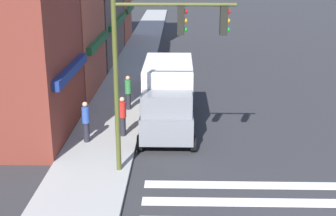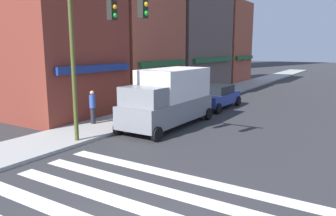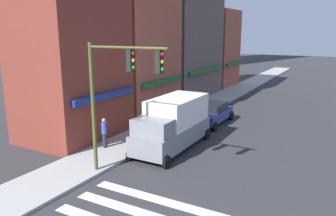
% 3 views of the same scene
% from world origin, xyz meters
% --- Properties ---
extents(storefront_row, '(31.18, 5.30, 14.67)m').
position_xyz_m(storefront_row, '(21.21, 11.50, 6.24)').
color(storefront_row, maroon).
rests_on(storefront_row, ground_plane).
extents(traffic_signal, '(0.32, 4.16, 6.36)m').
position_xyz_m(traffic_signal, '(5.10, 4.92, 4.57)').
color(traffic_signal, '#474C1E').
rests_on(traffic_signal, ground_plane).
extents(box_truck_grey, '(6.20, 2.42, 3.04)m').
position_xyz_m(box_truck_grey, '(9.99, 4.70, 1.59)').
color(box_truck_grey, slate).
rests_on(box_truck_grey, ground_plane).
extents(sedan_blue, '(4.40, 2.02, 1.59)m').
position_xyz_m(sedan_blue, '(16.28, 4.70, 0.84)').
color(sedan_blue, navy).
rests_on(sedan_blue, ground_plane).
extents(pedestrian_blue_shirt, '(0.32, 0.32, 1.77)m').
position_xyz_m(pedestrian_blue_shirt, '(7.81, 8.11, 1.07)').
color(pedestrian_blue_shirt, '#23232D').
rests_on(pedestrian_blue_shirt, sidewalk_left).
extents(pedestrian_red_jacket, '(0.32, 0.32, 1.77)m').
position_xyz_m(pedestrian_red_jacket, '(8.55, 6.65, 1.07)').
color(pedestrian_red_jacket, '#23232D').
rests_on(pedestrian_red_jacket, sidewalk_left).
extents(pedestrian_green_top, '(0.32, 0.32, 1.77)m').
position_xyz_m(pedestrian_green_top, '(12.29, 6.80, 1.07)').
color(pedestrian_green_top, '#23232D').
rests_on(pedestrian_green_top, sidewalk_left).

